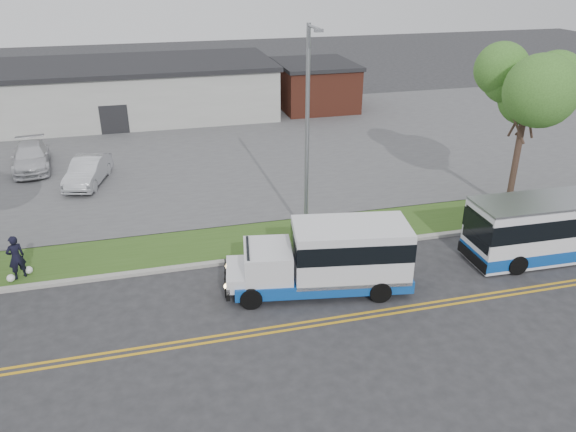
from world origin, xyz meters
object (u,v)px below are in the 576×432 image
object	(u,v)px
tree_east	(528,91)
streetlight_near	(308,129)
pedestrian	(16,257)
parked_car_a	(88,171)
parked_car_b	(31,157)
shuttle_bus	(332,256)

from	to	relation	value
tree_east	streetlight_near	bearing A→B (deg)	-178.58
streetlight_near	pedestrian	xyz separation A→B (m)	(-12.41, -0.83, -4.19)
streetlight_near	parked_car_a	size ratio (longest dim) A/B	2.07
parked_car_b	parked_car_a	bearing A→B (deg)	-51.70
streetlight_near	parked_car_b	xyz separation A→B (m)	(-13.82, 12.82, -4.39)
parked_car_a	pedestrian	bearing A→B (deg)	-87.90
tree_east	streetlight_near	xyz separation A→B (m)	(-11.00, -0.27, -0.97)
shuttle_bus	parked_car_a	xyz separation A→B (m)	(-9.98, 13.98, -0.62)
parked_car_b	tree_east	bearing A→B (deg)	-33.96
shuttle_bus	tree_east	bearing A→B (deg)	32.70
parked_car_b	shuttle_bus	bearing A→B (deg)	-59.42
shuttle_bus	pedestrian	distance (m)	12.69
tree_east	pedestrian	distance (m)	23.99
parked_car_a	parked_car_b	bearing A→B (deg)	149.30
shuttle_bus	parked_car_b	xyz separation A→B (m)	(-13.51, 17.46, -0.64)
streetlight_near	parked_car_b	size ratio (longest dim) A/B	1.86
shuttle_bus	streetlight_near	bearing A→B (deg)	95.37
streetlight_near	shuttle_bus	xyz separation A→B (m)	(-0.31, -4.64, -3.76)
shuttle_bus	parked_car_a	world-z (taller)	shuttle_bus
shuttle_bus	pedestrian	xyz separation A→B (m)	(-12.09, 3.81, -0.43)
pedestrian	parked_car_a	distance (m)	10.39
tree_east	shuttle_bus	world-z (taller)	tree_east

